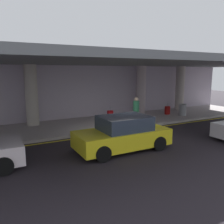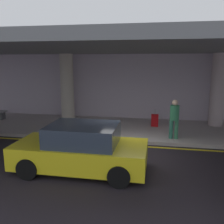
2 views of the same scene
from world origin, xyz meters
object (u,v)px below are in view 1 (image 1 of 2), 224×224
at_px(support_column_right_mid, 180,88).
at_px(suitcase_upright_secondary, 167,110).
at_px(car_yellow_taxi, 123,134).
at_px(suitcase_upright_primary, 110,115).
at_px(support_column_left_mid, 32,95).
at_px(traveler_with_luggage, 136,109).
at_px(trash_bin_steel, 182,110).
at_px(support_column_center, 141,90).

xyz_separation_m(support_column_right_mid, suitcase_upright_secondary, (-2.33, -1.18, -1.51)).
bearing_deg(car_yellow_taxi, suitcase_upright_primary, 64.71).
distance_m(car_yellow_taxi, suitcase_upright_secondary, 8.56).
xyz_separation_m(support_column_right_mid, car_yellow_taxi, (-9.28, -6.17, -1.26)).
distance_m(support_column_left_mid, suitcase_upright_secondary, 9.86).
relative_size(support_column_left_mid, traveler_with_luggage, 2.17).
xyz_separation_m(support_column_left_mid, suitcase_upright_primary, (4.92, -0.82, -1.51)).
relative_size(car_yellow_taxi, suitcase_upright_primary, 4.56).
height_order(support_column_right_mid, traveler_with_luggage, support_column_right_mid).
xyz_separation_m(car_yellow_taxi, trash_bin_steel, (7.65, 4.16, -0.14)).
height_order(support_column_left_mid, suitcase_upright_secondary, support_column_left_mid).
height_order(support_column_center, trash_bin_steel, support_column_center).
height_order(support_column_right_mid, car_yellow_taxi, support_column_right_mid).
relative_size(support_column_center, trash_bin_steel, 4.29).
bearing_deg(support_column_left_mid, suitcase_upright_secondary, -6.95).
bearing_deg(support_column_center, suitcase_upright_secondary, -35.27).
bearing_deg(suitcase_upright_secondary, car_yellow_taxi, -129.30).
distance_m(support_column_center, support_column_right_mid, 4.00).
distance_m(support_column_right_mid, trash_bin_steel, 2.95).
height_order(traveler_with_luggage, suitcase_upright_primary, traveler_with_luggage).
bearing_deg(car_yellow_taxi, support_column_left_mid, 110.81).
bearing_deg(suitcase_upright_primary, support_column_center, -5.22).
relative_size(support_column_center, suitcase_upright_primary, 4.06).
bearing_deg(suitcase_upright_primary, support_column_left_mid, 150.35).
distance_m(support_column_left_mid, trash_bin_steel, 10.65).
height_order(support_column_center, suitcase_upright_primary, support_column_center).
distance_m(suitcase_upright_secondary, trash_bin_steel, 1.10).
distance_m(support_column_left_mid, car_yellow_taxi, 6.86).
distance_m(suitcase_upright_primary, trash_bin_steel, 5.58).
relative_size(support_column_left_mid, car_yellow_taxi, 0.89).
bearing_deg(support_column_center, traveler_with_luggage, -129.67).
bearing_deg(suitcase_upright_primary, traveler_with_luggage, -86.99).
relative_size(support_column_right_mid, suitcase_upright_secondary, 4.06).
bearing_deg(support_column_center, car_yellow_taxi, -130.56).
bearing_deg(support_column_right_mid, suitcase_upright_primary, -173.38).
bearing_deg(support_column_right_mid, support_column_center, 180.00).
distance_m(support_column_center, suitcase_upright_primary, 3.53).
bearing_deg(trash_bin_steel, car_yellow_taxi, -151.48).
xyz_separation_m(traveler_with_luggage, trash_bin_steel, (4.64, 0.72, -0.54)).
height_order(suitcase_upright_primary, trash_bin_steel, suitcase_upright_primary).
distance_m(support_column_right_mid, traveler_with_luggage, 6.89).
bearing_deg(traveler_with_luggage, trash_bin_steel, -125.45).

